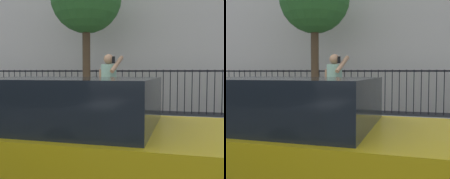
{
  "view_description": "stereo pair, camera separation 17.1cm",
  "coord_description": "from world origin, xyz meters",
  "views": [
    {
      "loc": [
        2.2,
        -4.42,
        1.52
      ],
      "look_at": [
        0.7,
        1.84,
        1.11
      ],
      "focal_mm": 44.49,
      "sensor_mm": 36.0,
      "label": 1
    },
    {
      "loc": [
        2.37,
        -4.38,
        1.52
      ],
      "look_at": [
        0.7,
        1.84,
        1.11
      ],
      "focal_mm": 44.49,
      "sensor_mm": 36.0,
      "label": 2
    }
  ],
  "objects": [
    {
      "name": "ground_plane",
      "position": [
        0.0,
        0.0,
        0.0
      ],
      "size": [
        60.0,
        60.0,
        0.0
      ],
      "primitive_type": "plane",
      "color": "#28282B"
    },
    {
      "name": "sidewalk",
      "position": [
        0.0,
        2.2,
        0.07
      ],
      "size": [
        28.0,
        4.4,
        0.15
      ],
      "primitive_type": "cube",
      "color": "#B2ADA3",
      "rests_on": "ground"
    },
    {
      "name": "iron_fence",
      "position": [
        0.0,
        5.9,
        1.02
      ],
      "size": [
        12.03,
        0.04,
        1.6
      ],
      "color": "black",
      "rests_on": "ground"
    },
    {
      "name": "taxi_yellow",
      "position": [
        1.12,
        -1.46,
        0.7
      ],
      "size": [
        4.23,
        1.92,
        1.45
      ],
      "color": "yellow",
      "rests_on": "ground"
    },
    {
      "name": "pedestrian_on_phone",
      "position": [
        0.68,
        1.54,
        1.18
      ],
      "size": [
        0.71,
        0.52,
        1.76
      ],
      "color": "#936B4C",
      "rests_on": "sidewalk"
    },
    {
      "name": "street_bench",
      "position": [
        -3.45,
        3.33,
        0.65
      ],
      "size": [
        1.6,
        0.45,
        0.95
      ],
      "color": "brown",
      "rests_on": "sidewalk"
    }
  ]
}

